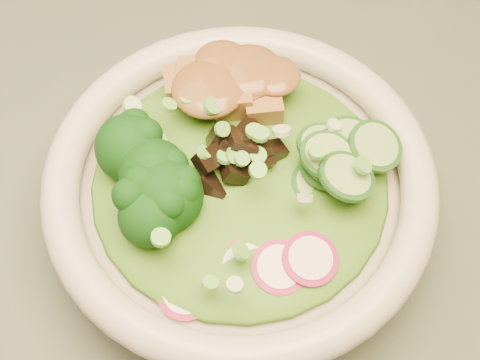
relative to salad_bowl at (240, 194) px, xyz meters
name	(u,v)px	position (x,y,z in m)	size (l,w,h in m)	color
salad_bowl	(240,194)	(0.00, 0.00, 0.00)	(0.29, 0.29, 0.08)	beige
lettuce_bed	(240,179)	(0.00, 0.00, 0.02)	(0.22, 0.22, 0.03)	#2D6515
broccoli_florets	(146,183)	(-0.07, 0.01, 0.04)	(0.08, 0.07, 0.05)	black
radish_slices	(262,265)	(-0.01, -0.07, 0.03)	(0.12, 0.04, 0.02)	#910B46
cucumber_slices	(336,158)	(0.07, -0.01, 0.03)	(0.07, 0.07, 0.04)	#9ACA70
mushroom_heap	(237,153)	(0.00, 0.01, 0.04)	(0.07, 0.07, 0.04)	black
tofu_cubes	(228,95)	(0.01, 0.07, 0.03)	(0.10, 0.06, 0.04)	#9B6233
peanut_sauce	(228,83)	(0.01, 0.07, 0.05)	(0.07, 0.06, 0.02)	brown
scallion_garnish	(240,160)	(0.00, 0.00, 0.05)	(0.20, 0.20, 0.03)	#66BE43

